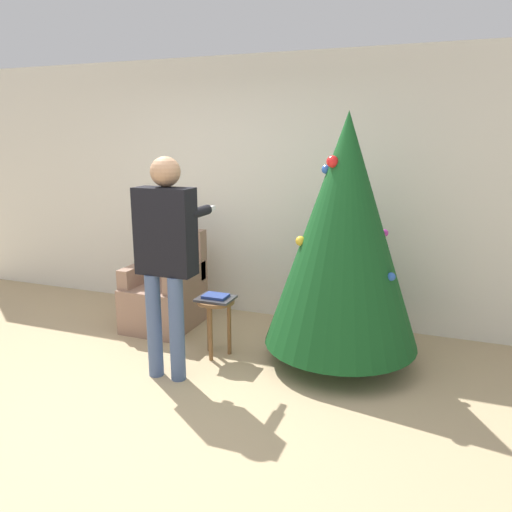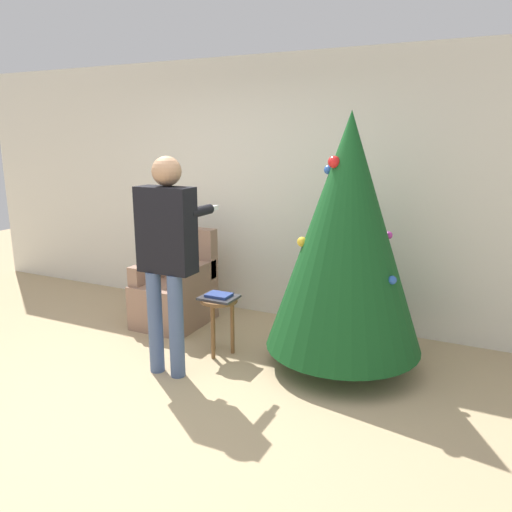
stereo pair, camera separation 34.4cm
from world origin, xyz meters
TOP-DOWN VIEW (x-y plane):
  - ground_plane at (0.00, 0.00)m, footprint 14.00×14.00m
  - wall_back at (0.00, 2.23)m, footprint 8.00×0.06m
  - christmas_tree at (1.14, 1.29)m, footprint 1.28×1.28m
  - armchair at (-0.70, 1.54)m, footprint 0.63×0.75m
  - person_standing at (-0.10, 0.58)m, footprint 0.47×0.57m
  - side_stool at (0.09, 1.05)m, footprint 0.33×0.33m
  - laptop at (0.09, 1.05)m, footprint 0.31×0.26m
  - book at (0.09, 1.05)m, footprint 0.21×0.16m

SIDE VIEW (x-z plane):
  - ground_plane at x=0.00m, z-range 0.00..0.00m
  - armchair at x=-0.70m, z-range -0.15..0.82m
  - side_stool at x=0.09m, z-range 0.15..0.67m
  - laptop at x=0.09m, z-range 0.52..0.54m
  - book at x=0.09m, z-range 0.54..0.56m
  - person_standing at x=-0.10m, z-range 0.19..1.95m
  - christmas_tree at x=1.14m, z-range 0.09..2.19m
  - wall_back at x=0.00m, z-range 0.00..2.70m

